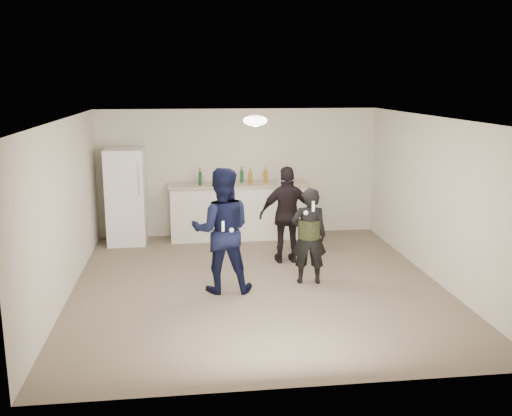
{
  "coord_description": "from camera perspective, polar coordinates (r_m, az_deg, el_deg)",
  "views": [
    {
      "loc": [
        -1.05,
        -8.12,
        3.02
      ],
      "look_at": [
        0.0,
        0.2,
        1.15
      ],
      "focal_mm": 40.0,
      "sensor_mm": 36.0,
      "label": 1
    }
  ],
  "objects": [
    {
      "name": "woman",
      "position": [
        8.64,
        5.3,
        -2.79
      ],
      "size": [
        0.57,
        0.4,
        1.48
      ],
      "primitive_type": "imported",
      "rotation": [
        0.0,
        0.0,
        3.04
      ],
      "color": "black",
      "rests_on": "floor"
    },
    {
      "name": "floor",
      "position": [
        8.72,
        0.17,
        -7.68
      ],
      "size": [
        6.0,
        6.0,
        0.0
      ],
      "primitive_type": "plane",
      "color": "#6B5B4C",
      "rests_on": "ground"
    },
    {
      "name": "shaker",
      "position": [
        11.08,
        -5.5,
        2.93
      ],
      "size": [
        0.08,
        0.08,
        0.17
      ],
      "primitive_type": "cylinder",
      "color": "#B6B6BB",
      "rests_on": "counter_top"
    },
    {
      "name": "ceiling_dome",
      "position": [
        8.5,
        -0.09,
        8.73
      ],
      "size": [
        0.36,
        0.36,
        0.16
      ],
      "primitive_type": "ellipsoid",
      "color": "white",
      "rests_on": "ceiling"
    },
    {
      "name": "counter",
      "position": [
        11.12,
        -1.81,
        -0.4
      ],
      "size": [
        2.6,
        0.56,
        1.05
      ],
      "primitive_type": "cube",
      "color": "silver",
      "rests_on": "floor"
    },
    {
      "name": "spectator",
      "position": [
        9.59,
        3.19,
        -0.69
      ],
      "size": [
        0.97,
        0.41,
        1.64
      ],
      "primitive_type": "imported",
      "rotation": [
        0.0,
        0.0,
        3.15
      ],
      "color": "black",
      "rests_on": "floor"
    },
    {
      "name": "wall_back",
      "position": [
        11.31,
        -1.79,
        3.56
      ],
      "size": [
        6.0,
        0.0,
        6.0
      ],
      "primitive_type": "plane",
      "rotation": [
        1.57,
        0.0,
        0.0
      ],
      "color": "beige",
      "rests_on": "floor"
    },
    {
      "name": "nunchuk_man",
      "position": [
        7.99,
        -2.47,
        -2.22
      ],
      "size": [
        0.07,
        0.07,
        0.07
      ],
      "primitive_type": "sphere",
      "color": "white",
      "rests_on": "man"
    },
    {
      "name": "camo_shorts",
      "position": [
        8.61,
        5.32,
        -2.08
      ],
      "size": [
        0.34,
        0.34,
        0.28
      ],
      "primitive_type": "cylinder",
      "color": "#303B1B",
      "rests_on": "woman"
    },
    {
      "name": "counter_top",
      "position": [
        11.01,
        -1.83,
        2.36
      ],
      "size": [
        2.68,
        0.64,
        0.04
      ],
      "primitive_type": "cube",
      "color": "#BBAF91",
      "rests_on": "counter"
    },
    {
      "name": "man",
      "position": [
        8.24,
        -3.44,
        -2.25
      ],
      "size": [
        0.94,
        0.76,
        1.83
      ],
      "primitive_type": "imported",
      "rotation": [
        0.0,
        0.0,
        3.07
      ],
      "color": "#0E153B",
      "rests_on": "floor"
    },
    {
      "name": "remote_man",
      "position": [
        7.94,
        -3.32,
        -1.81
      ],
      "size": [
        0.04,
        0.04,
        0.15
      ],
      "primitive_type": "cube",
      "color": "white",
      "rests_on": "man"
    },
    {
      "name": "remote_woman",
      "position": [
        8.28,
        5.75,
        0.17
      ],
      "size": [
        0.04,
        0.04,
        0.15
      ],
      "primitive_type": "cube",
      "color": "white",
      "rests_on": "woman"
    },
    {
      "name": "fridge",
      "position": [
        10.98,
        -12.88,
        1.12
      ],
      "size": [
        0.7,
        0.7,
        1.8
      ],
      "primitive_type": "cube",
      "color": "white",
      "rests_on": "floor"
    },
    {
      "name": "nunchuk_woman",
      "position": [
        8.31,
        5.01,
        -0.48
      ],
      "size": [
        0.07,
        0.07,
        0.07
      ],
      "primitive_type": "sphere",
      "color": "white",
      "rests_on": "woman"
    },
    {
      "name": "wall_front",
      "position": [
        5.51,
        4.2,
        -6.17
      ],
      "size": [
        6.0,
        0.0,
        6.0
      ],
      "primitive_type": "plane",
      "rotation": [
        -1.57,
        0.0,
        0.0
      ],
      "color": "beige",
      "rests_on": "floor"
    },
    {
      "name": "wall_left",
      "position": [
        8.48,
        -18.59,
        -0.14
      ],
      "size": [
        0.0,
        6.0,
        6.0
      ],
      "primitive_type": "plane",
      "rotation": [
        1.57,
        0.0,
        1.57
      ],
      "color": "beige",
      "rests_on": "floor"
    },
    {
      "name": "bottle_cluster",
      "position": [
        10.97,
        -0.83,
        3.04
      ],
      "size": [
        1.59,
        0.35,
        0.26
      ],
      "color": "#12401E",
      "rests_on": "counter_top"
    },
    {
      "name": "fridge_handle",
      "position": [
        10.52,
        -11.65,
        2.9
      ],
      "size": [
        0.02,
        0.02,
        0.6
      ],
      "primitive_type": "cylinder",
      "color": "silver",
      "rests_on": "fridge"
    },
    {
      "name": "ceiling",
      "position": [
        8.2,
        0.18,
        8.94
      ],
      "size": [
        6.0,
        6.0,
        0.0
      ],
      "primitive_type": "plane",
      "rotation": [
        3.14,
        0.0,
        0.0
      ],
      "color": "silver",
      "rests_on": "wall_back"
    },
    {
      "name": "wall_right",
      "position": [
        9.14,
        17.54,
        0.81
      ],
      "size": [
        0.0,
        6.0,
        6.0
      ],
      "primitive_type": "plane",
      "rotation": [
        1.57,
        0.0,
        -1.57
      ],
      "color": "beige",
      "rests_on": "floor"
    }
  ]
}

